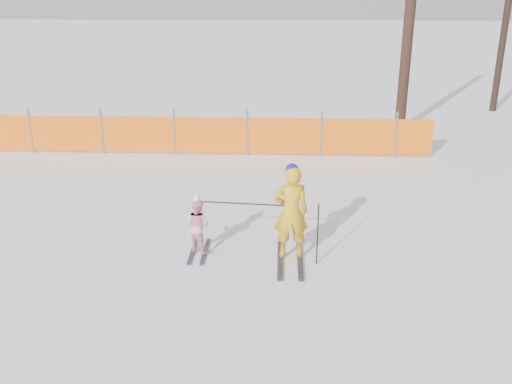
# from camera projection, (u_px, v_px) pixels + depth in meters

# --- Properties ---
(ground) EXTENTS (120.00, 120.00, 0.00)m
(ground) POSITION_uv_depth(u_px,v_px,m) (255.00, 255.00, 10.04)
(ground) COLOR white
(ground) RESTS_ON ground
(adult) EXTENTS (0.64, 1.67, 1.73)m
(adult) POSITION_uv_depth(u_px,v_px,m) (291.00, 212.00, 9.64)
(adult) COLOR black
(adult) RESTS_ON ground
(child) EXTENTS (0.60, 1.02, 1.16)m
(child) POSITION_uv_depth(u_px,v_px,m) (198.00, 225.00, 9.96)
(child) COLOR black
(child) RESTS_ON ground
(ski_poles) EXTENTS (1.96, 0.36, 1.09)m
(ski_poles) POSITION_uv_depth(u_px,v_px,m) (276.00, 217.00, 9.63)
(ski_poles) COLOR black
(ski_poles) RESTS_ON ground
(safety_fence) EXTENTS (15.02, 0.06, 1.25)m
(safety_fence) POSITION_uv_depth(u_px,v_px,m) (155.00, 134.00, 15.61)
(safety_fence) COLOR #595960
(safety_fence) RESTS_ON ground
(tree_trunks) EXTENTS (4.27, 3.34, 6.35)m
(tree_trunks) POSITION_uv_depth(u_px,v_px,m) (445.00, 27.00, 18.09)
(tree_trunks) COLOR #301D15
(tree_trunks) RESTS_ON ground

